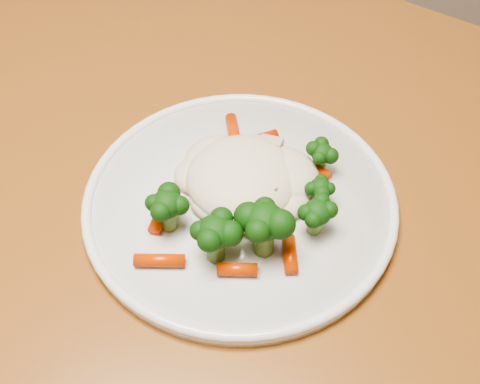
% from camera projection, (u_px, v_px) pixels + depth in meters
% --- Properties ---
extents(dining_table, '(1.31, 1.12, 0.75)m').
position_uv_depth(dining_table, '(309.00, 261.00, 0.67)').
color(dining_table, '#935521').
rests_on(dining_table, ground).
extents(plate, '(0.30, 0.30, 0.01)m').
position_uv_depth(plate, '(240.00, 202.00, 0.57)').
color(plate, white).
rests_on(plate, dining_table).
extents(meal, '(0.17, 0.20, 0.05)m').
position_uv_depth(meal, '(246.00, 189.00, 0.55)').
color(meal, beige).
rests_on(meal, plate).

